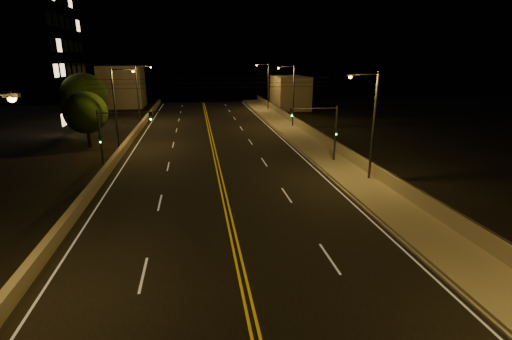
{
  "coord_description": "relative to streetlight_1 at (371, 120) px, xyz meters",
  "views": [
    {
      "loc": [
        -1.75,
        -5.1,
        9.62
      ],
      "look_at": [
        2.0,
        18.0,
        2.5
      ],
      "focal_mm": 26.0,
      "sensor_mm": 36.0,
      "label": 1
    }
  ],
  "objects": [
    {
      "name": "road",
      "position": [
        -11.51,
        -1.49,
        -4.98
      ],
      "size": [
        18.0,
        120.0,
        0.02
      ],
      "primitive_type": "cube",
      "color": "black",
      "rests_on": "ground"
    },
    {
      "name": "sidewalk",
      "position": [
        -0.71,
        -1.49,
        -4.84
      ],
      "size": [
        3.6,
        120.0,
        0.3
      ],
      "primitive_type": "cube",
      "color": "gray",
      "rests_on": "ground"
    },
    {
      "name": "curb",
      "position": [
        -2.58,
        -1.49,
        -4.92
      ],
      "size": [
        0.14,
        120.0,
        0.15
      ],
      "primitive_type": "cube",
      "color": "gray",
      "rests_on": "ground"
    },
    {
      "name": "parapet_wall",
      "position": [
        0.94,
        -1.49,
        -4.19
      ],
      "size": [
        0.3,
        120.0,
        1.0
      ],
      "primitive_type": "cube",
      "color": "gray",
      "rests_on": "sidewalk"
    },
    {
      "name": "jersey_barrier",
      "position": [
        -21.02,
        -1.49,
        -4.6
      ],
      "size": [
        0.45,
        120.0,
        0.79
      ],
      "primitive_type": "cube",
      "color": "gray",
      "rests_on": "ground"
    },
    {
      "name": "distant_building_right",
      "position": [
        4.99,
        44.68,
        -1.89
      ],
      "size": [
        6.0,
        10.0,
        6.2
      ],
      "primitive_type": "cube",
      "color": "gray",
      "rests_on": "ground"
    },
    {
      "name": "distant_building_left",
      "position": [
        -27.51,
        52.39,
        -0.94
      ],
      "size": [
        8.0,
        8.0,
        8.1
      ],
      "primitive_type": "cube",
      "color": "gray",
      "rests_on": "ground"
    },
    {
      "name": "parapet_rail",
      "position": [
        0.94,
        -1.49,
        -3.66
      ],
      "size": [
        0.06,
        120.0,
        0.06
      ],
      "primitive_type": "cylinder",
      "rotation": [
        1.57,
        0.0,
        0.0
      ],
      "color": "black",
      "rests_on": "parapet_wall"
    },
    {
      "name": "lane_markings",
      "position": [
        -11.51,
        -1.56,
        -4.97
      ],
      "size": [
        17.32,
        116.0,
        0.0
      ],
      "color": "silver",
      "rests_on": "road"
    },
    {
      "name": "streetlight_1",
      "position": [
        0.0,
        0.0,
        0.0
      ],
      "size": [
        2.55,
        0.28,
        8.59
      ],
      "color": "#2D2D33",
      "rests_on": "ground"
    },
    {
      "name": "streetlight_2",
      "position": [
        0.0,
        24.31,
        0.0
      ],
      "size": [
        2.55,
        0.28,
        8.59
      ],
      "color": "#2D2D33",
      "rests_on": "ground"
    },
    {
      "name": "streetlight_3",
      "position": [
        0.0,
        42.61,
        0.0
      ],
      "size": [
        2.55,
        0.28,
        8.59
      ],
      "color": "#2D2D33",
      "rests_on": "ground"
    },
    {
      "name": "streetlight_5",
      "position": [
        -21.41,
        14.79,
        0.0
      ],
      "size": [
        2.55,
        0.28,
        8.59
      ],
      "color": "#2D2D33",
      "rests_on": "ground"
    },
    {
      "name": "streetlight_6",
      "position": [
        -21.41,
        31.67,
        0.0
      ],
      "size": [
        2.55,
        0.28,
        8.59
      ],
      "color": "#2D2D33",
      "rests_on": "ground"
    },
    {
      "name": "traffic_signal_right",
      "position": [
        -1.59,
        5.75,
        -1.51
      ],
      "size": [
        5.11,
        0.31,
        5.42
      ],
      "color": "#2D2D33",
      "rests_on": "ground"
    },
    {
      "name": "traffic_signal_left",
      "position": [
        -20.23,
        5.75,
        -1.51
      ],
      "size": [
        5.11,
        0.31,
        5.42
      ],
      "color": "#2D2D33",
      "rests_on": "ground"
    },
    {
      "name": "overhead_wires",
      "position": [
        -11.51,
        8.01,
        2.41
      ],
      "size": [
        22.0,
        0.03,
        0.83
      ],
      "color": "black"
    },
    {
      "name": "tree_0",
      "position": [
        -25.05,
        16.05,
        -1.09
      ],
      "size": [
        4.57,
        4.57,
        6.19
      ],
      "color": "black",
      "rests_on": "ground"
    },
    {
      "name": "tree_1",
      "position": [
        -27.25,
        24.37,
        -0.07
      ],
      "size": [
        5.76,
        5.76,
        7.81
      ],
      "color": "black",
      "rests_on": "ground"
    }
  ]
}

